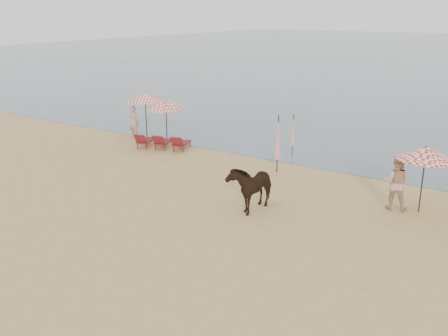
# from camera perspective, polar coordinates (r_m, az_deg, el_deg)

# --- Properties ---
(ground) EXTENTS (120.00, 120.00, 0.00)m
(ground) POSITION_cam_1_polar(r_m,az_deg,el_deg) (14.62, -10.98, -9.11)
(ground) COLOR tan
(ground) RESTS_ON ground
(lounger_cluster_left) EXTENTS (2.76, 2.11, 0.54)m
(lounger_cluster_left) POSITION_cam_1_polar(r_m,az_deg,el_deg) (24.50, -7.07, 3.03)
(lounger_cluster_left) COLOR maroon
(lounger_cluster_left) RESTS_ON ground
(umbrella_open_left_a) EXTENTS (2.15, 2.15, 2.45)m
(umbrella_open_left_a) POSITION_cam_1_polar(r_m,az_deg,el_deg) (26.39, -9.01, 8.05)
(umbrella_open_left_a) COLOR black
(umbrella_open_left_a) RESTS_ON ground
(umbrella_open_left_b) EXTENTS (1.82, 1.85, 2.32)m
(umbrella_open_left_b) POSITION_cam_1_polar(r_m,az_deg,el_deg) (25.28, -6.68, 7.28)
(umbrella_open_left_b) COLOR black
(umbrella_open_left_b) RESTS_ON ground
(umbrella_open_right) EXTENTS (1.87, 1.87, 2.28)m
(umbrella_open_right) POSITION_cam_1_polar(r_m,az_deg,el_deg) (17.49, 22.08, 1.60)
(umbrella_open_right) COLOR black
(umbrella_open_right) RESTS_ON ground
(umbrella_closed_left) EXTENTS (0.24, 0.24, 1.96)m
(umbrella_closed_left) POSITION_cam_1_polar(r_m,az_deg,el_deg) (23.24, 7.90, 4.30)
(umbrella_closed_left) COLOR black
(umbrella_closed_left) RESTS_ON ground
(umbrella_closed_right) EXTENTS (0.30, 0.30, 2.43)m
(umbrella_closed_right) POSITION_cam_1_polar(r_m,az_deg,el_deg) (20.59, 6.18, 3.47)
(umbrella_closed_right) COLOR black
(umbrella_closed_right) RESTS_ON ground
(cow) EXTENTS (0.92, 1.95, 1.63)m
(cow) POSITION_cam_1_polar(r_m,az_deg,el_deg) (16.90, 3.12, -2.03)
(cow) COLOR black
(cow) RESTS_ON ground
(beachgoer_left) EXTENTS (0.62, 0.41, 1.70)m
(beachgoer_left) POSITION_cam_1_polar(r_m,az_deg,el_deg) (26.82, -10.24, 5.20)
(beachgoer_left) COLOR tan
(beachgoer_left) RESTS_ON ground
(beachgoer_right_a) EXTENTS (1.03, 0.86, 1.90)m
(beachgoer_right_a) POSITION_cam_1_polar(r_m,az_deg,el_deg) (17.75, 19.04, -1.58)
(beachgoer_right_a) COLOR tan
(beachgoer_right_a) RESTS_ON ground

